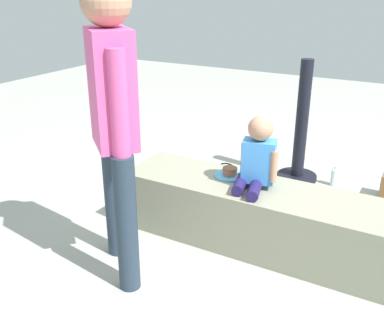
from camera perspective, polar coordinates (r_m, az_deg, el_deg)
ground_plane at (r=3.17m, az=9.42°, el=-10.84°), size 12.00×12.00×0.00m
concrete_ledge at (r=3.06m, az=9.66°, el=-7.46°), size 2.03×0.49×0.43m
child_seated at (r=2.91m, az=8.33°, el=0.36°), size 0.28×0.34×0.48m
adult_standing at (r=2.51m, az=-10.05°, el=6.55°), size 0.42×0.39×1.74m
cake_plate at (r=3.13m, az=4.86°, el=-1.71°), size 0.22×0.22×0.07m
gift_bag at (r=3.83m, az=-0.70°, el=-2.32°), size 0.26×0.08×0.30m
railing_post at (r=4.09m, az=13.68°, el=2.91°), size 0.36×0.36×1.09m
water_bottle_near_gift at (r=4.15m, az=9.08°, el=-1.27°), size 0.06×0.06×0.18m
water_bottle_far_side at (r=4.16m, az=17.74°, el=-2.02°), size 0.06×0.06×0.19m
party_cup_red at (r=3.51m, az=10.25°, el=-6.46°), size 0.09×0.09×0.10m
cake_box_white at (r=3.50m, az=23.30°, el=-8.12°), size 0.38×0.41×0.11m
handbag_black_leather at (r=3.75m, az=4.51°, el=-3.32°), size 0.33×0.12×0.31m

